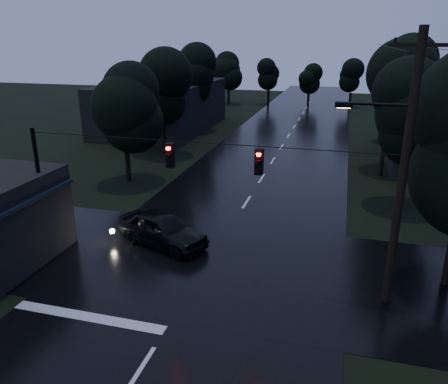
% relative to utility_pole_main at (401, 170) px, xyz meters
% --- Properties ---
extents(main_road, '(12.00, 120.00, 0.02)m').
position_rel_utility_pole_main_xyz_m(main_road, '(-7.41, 19.00, -5.26)').
color(main_road, black).
rests_on(main_road, ground).
extents(cross_street, '(60.00, 9.00, 0.02)m').
position_rel_utility_pole_main_xyz_m(cross_street, '(-7.41, 1.00, -5.26)').
color(cross_street, black).
rests_on(cross_street, ground).
extents(building_far_left, '(10.00, 16.00, 5.00)m').
position_rel_utility_pole_main_xyz_m(building_far_left, '(-21.41, 29.00, -2.76)').
color(building_far_left, black).
rests_on(building_far_left, ground).
extents(utility_pole_main, '(3.50, 0.30, 10.00)m').
position_rel_utility_pole_main_xyz_m(utility_pole_main, '(0.00, 0.00, 0.00)').
color(utility_pole_main, black).
rests_on(utility_pole_main, ground).
extents(utility_pole_far, '(2.00, 0.30, 7.50)m').
position_rel_utility_pole_main_xyz_m(utility_pole_far, '(0.89, 17.00, -1.38)').
color(utility_pole_far, black).
rests_on(utility_pole_far, ground).
extents(anchor_pole_left, '(0.18, 0.18, 6.00)m').
position_rel_utility_pole_main_xyz_m(anchor_pole_left, '(-14.91, 0.00, -2.26)').
color(anchor_pole_left, black).
rests_on(anchor_pole_left, ground).
extents(span_signals, '(15.00, 0.37, 1.12)m').
position_rel_utility_pole_main_xyz_m(span_signals, '(-6.85, -0.01, -0.01)').
color(span_signals, black).
rests_on(span_signals, ground).
extents(tree_left_a, '(3.92, 3.92, 8.26)m').
position_rel_utility_pole_main_xyz_m(tree_left_a, '(-16.41, 11.00, -0.02)').
color(tree_left_a, black).
rests_on(tree_left_a, ground).
extents(tree_left_b, '(4.20, 4.20, 8.85)m').
position_rel_utility_pole_main_xyz_m(tree_left_b, '(-17.01, 19.00, 0.36)').
color(tree_left_b, black).
rests_on(tree_left_b, ground).
extents(tree_left_c, '(4.48, 4.48, 9.44)m').
position_rel_utility_pole_main_xyz_m(tree_left_c, '(-17.61, 29.00, 0.74)').
color(tree_left_c, black).
rests_on(tree_left_c, ground).
extents(tree_right_a, '(4.20, 4.20, 8.85)m').
position_rel_utility_pole_main_xyz_m(tree_right_a, '(1.59, 11.00, 0.36)').
color(tree_right_a, black).
rests_on(tree_right_a, ground).
extents(tree_right_b, '(4.48, 4.48, 9.44)m').
position_rel_utility_pole_main_xyz_m(tree_right_b, '(2.19, 19.00, 0.74)').
color(tree_right_b, black).
rests_on(tree_right_b, ground).
extents(tree_right_c, '(4.76, 4.76, 10.03)m').
position_rel_utility_pole_main_xyz_m(tree_right_c, '(2.79, 29.00, 1.11)').
color(tree_right_c, black).
rests_on(tree_right_c, ground).
extents(car, '(5.17, 3.45, 1.63)m').
position_rel_utility_pole_main_xyz_m(car, '(-10.13, 2.28, -4.44)').
color(car, black).
rests_on(car, ground).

